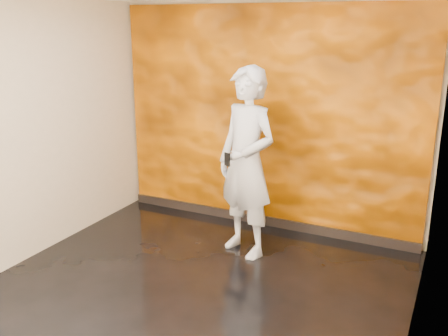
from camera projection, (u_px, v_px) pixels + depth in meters
room at (186, 155)px, 4.47m from camera, size 4.02×4.02×2.81m
feature_wall at (266, 120)px, 6.16m from camera, size 3.90×0.06×2.75m
baseboard at (262, 220)px, 6.50m from camera, size 3.90×0.04×0.12m
man at (247, 163)px, 5.46m from camera, size 0.90×0.76×2.11m
phone at (227, 159)px, 5.22m from camera, size 0.08×0.04×0.14m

